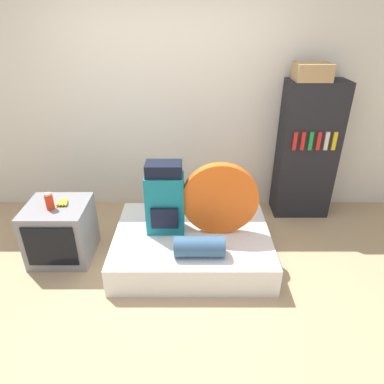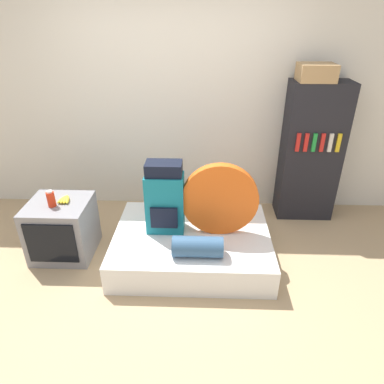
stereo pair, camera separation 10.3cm
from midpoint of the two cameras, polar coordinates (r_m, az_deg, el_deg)
name	(u,v)px [view 2 (the right image)]	position (r m, az deg, el deg)	size (l,w,h in m)	color
ground_plane	(163,292)	(3.17, -3.81, -16.30)	(16.00, 16.00, 0.00)	tan
wall_back	(175,101)	(4.01, -2.11, 14.89)	(8.00, 0.05, 2.60)	silver
bed	(192,244)	(3.46, 0.85, -8.73)	(1.51, 1.15, 0.29)	white
backpack	(165,199)	(3.25, -3.64, -1.14)	(0.36, 0.25, 0.71)	#14707F
tent_bag	(220,200)	(3.21, 5.59, -1.31)	(0.72, 0.09, 0.72)	#E05B19
sleeping_roll	(198,247)	(3.03, 1.94, -9.11)	(0.45, 0.19, 0.19)	#33567A
television	(62,228)	(3.64, -20.04, -5.72)	(0.58, 0.56, 0.58)	gray
canister	(51,199)	(3.43, -21.66, -1.08)	(0.07, 0.07, 0.16)	red
banana_bunch	(65,199)	(3.50, -19.63, -1.17)	(0.13, 0.16, 0.04)	yellow
bookshelf	(311,153)	(4.12, 19.86, 6.15)	(0.64, 0.36, 1.57)	black
cardboard_box	(316,72)	(3.85, 20.78, 18.14)	(0.36, 0.29, 0.17)	#A88456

